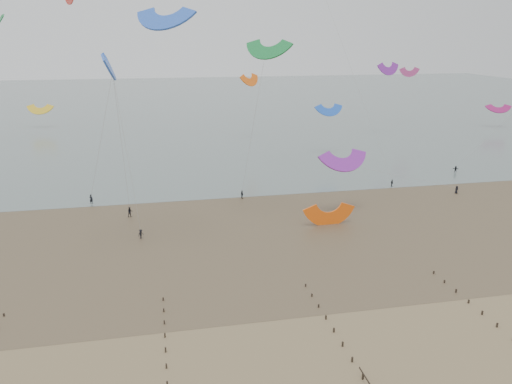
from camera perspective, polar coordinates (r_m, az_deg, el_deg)
The scene contains 6 objects.
ground at distance 54.55m, azimuth 5.30°, elevation -16.95°, with size 500.00×500.00×0.00m, color brown.
sea_and_shore at distance 83.79m, azimuth -4.10°, elevation -4.12°, with size 500.00×665.00×0.03m.
kitesurfer_lead at distance 100.17m, azimuth -18.32°, elevation -0.78°, with size 0.69×0.45×1.90m, color black.
kitesurfers at distance 100.64m, azimuth 7.76°, elevation -0.01°, with size 149.87×27.53×1.86m.
grounded_kite at distance 86.00m, azimuth 8.30°, elevation -3.70°, with size 7.56×3.96×5.76m, color #FF5D10, non-canonical shape.
kites_airborne at distance 127.00m, azimuth -6.49°, elevation 13.58°, with size 233.54×120.10×41.29m.
Camera 1 is at (-13.58, -42.96, 30.75)m, focal length 35.00 mm.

